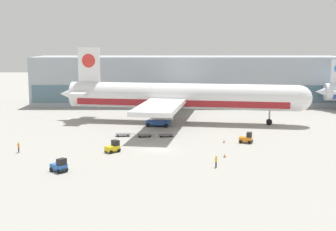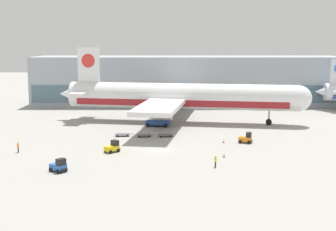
{
  "view_description": "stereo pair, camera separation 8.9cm",
  "coord_description": "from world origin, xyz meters",
  "px_view_note": "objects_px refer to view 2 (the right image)",
  "views": [
    {
      "loc": [
        1.77,
        -78.48,
        18.52
      ],
      "look_at": [
        1.46,
        12.32,
        4.0
      ],
      "focal_mm": 50.0,
      "sensor_mm": 36.0,
      "label": 1
    },
    {
      "loc": [
        1.86,
        -78.48,
        18.52
      ],
      "look_at": [
        1.46,
        12.32,
        4.0
      ],
      "focal_mm": 50.0,
      "sensor_mm": 36.0,
      "label": 2
    }
  ],
  "objects_px": {
    "baggage_tug_foreground": "(61,166)",
    "traffic_cone_near": "(226,155)",
    "airplane_main": "(180,97)",
    "baggage_dolly_third": "(167,135)",
    "scissor_lift_loader": "(160,117)",
    "baggage_dolly_lead": "(125,134)",
    "baggage_tug_far": "(248,138)",
    "baggage_tug_mid": "(115,147)",
    "ground_crew_far": "(20,146)",
    "ground_crew_near": "(218,160)",
    "traffic_cone_far": "(226,141)",
    "baggage_dolly_second": "(146,135)"
  },
  "relations": [
    {
      "from": "ground_crew_far",
      "to": "traffic_cone_near",
      "type": "xyz_separation_m",
      "value": [
        34.19,
        -3.21,
        -0.75
      ]
    },
    {
      "from": "scissor_lift_loader",
      "to": "baggage_tug_far",
      "type": "distance_m",
      "value": 23.84
    },
    {
      "from": "baggage_tug_mid",
      "to": "ground_crew_far",
      "type": "relative_size",
      "value": 1.55
    },
    {
      "from": "scissor_lift_loader",
      "to": "baggage_dolly_second",
      "type": "height_order",
      "value": "scissor_lift_loader"
    },
    {
      "from": "baggage_dolly_second",
      "to": "baggage_tug_foreground",
      "type": "bearing_deg",
      "value": -120.37
    },
    {
      "from": "airplane_main",
      "to": "traffic_cone_near",
      "type": "height_order",
      "value": "airplane_main"
    },
    {
      "from": "baggage_tug_mid",
      "to": "baggage_dolly_second",
      "type": "relative_size",
      "value": 0.73
    },
    {
      "from": "airplane_main",
      "to": "baggage_dolly_lead",
      "type": "distance_m",
      "value": 20.22
    },
    {
      "from": "airplane_main",
      "to": "traffic_cone_near",
      "type": "relative_size",
      "value": 92.71
    },
    {
      "from": "baggage_dolly_lead",
      "to": "traffic_cone_near",
      "type": "height_order",
      "value": "traffic_cone_near"
    },
    {
      "from": "traffic_cone_far",
      "to": "baggage_dolly_lead",
      "type": "bearing_deg",
      "value": 162.8
    },
    {
      "from": "baggage_tug_foreground",
      "to": "ground_crew_near",
      "type": "height_order",
      "value": "baggage_tug_foreground"
    },
    {
      "from": "baggage_tug_far",
      "to": "ground_crew_near",
      "type": "bearing_deg",
      "value": -96.31
    },
    {
      "from": "traffic_cone_near",
      "to": "baggage_dolly_third",
      "type": "bearing_deg",
      "value": 120.36
    },
    {
      "from": "baggage_tug_foreground",
      "to": "baggage_dolly_lead",
      "type": "height_order",
      "value": "baggage_tug_foreground"
    },
    {
      "from": "baggage_tug_foreground",
      "to": "ground_crew_far",
      "type": "relative_size",
      "value": 1.58
    },
    {
      "from": "baggage_tug_far",
      "to": "baggage_dolly_second",
      "type": "distance_m",
      "value": 19.75
    },
    {
      "from": "baggage_tug_foreground",
      "to": "baggage_tug_far",
      "type": "xyz_separation_m",
      "value": [
        29.96,
        19.16,
        0.0
      ]
    },
    {
      "from": "traffic_cone_far",
      "to": "ground_crew_far",
      "type": "bearing_deg",
      "value": -167.8
    },
    {
      "from": "baggage_tug_mid",
      "to": "baggage_dolly_lead",
      "type": "relative_size",
      "value": 0.73
    },
    {
      "from": "baggage_tug_mid",
      "to": "baggage_tug_far",
      "type": "xyz_separation_m",
      "value": [
        23.66,
        7.22,
        0.0
      ]
    },
    {
      "from": "baggage_tug_foreground",
      "to": "traffic_cone_near",
      "type": "bearing_deg",
      "value": 55.94
    },
    {
      "from": "airplane_main",
      "to": "baggage_dolly_third",
      "type": "relative_size",
      "value": 15.34
    },
    {
      "from": "baggage_dolly_third",
      "to": "ground_crew_far",
      "type": "distance_m",
      "value": 27.91
    },
    {
      "from": "baggage_tug_foreground",
      "to": "baggage_tug_mid",
      "type": "distance_m",
      "value": 13.5
    },
    {
      "from": "baggage_tug_mid",
      "to": "traffic_cone_far",
      "type": "bearing_deg",
      "value": -22.92
    },
    {
      "from": "scissor_lift_loader",
      "to": "traffic_cone_far",
      "type": "xyz_separation_m",
      "value": [
        12.47,
        -16.92,
        -1.8
      ]
    },
    {
      "from": "baggage_dolly_lead",
      "to": "scissor_lift_loader",
      "type": "bearing_deg",
      "value": 52.4
    },
    {
      "from": "scissor_lift_loader",
      "to": "baggage_dolly_lead",
      "type": "relative_size",
      "value": 1.49
    },
    {
      "from": "airplane_main",
      "to": "traffic_cone_far",
      "type": "relative_size",
      "value": 93.0
    },
    {
      "from": "ground_crew_near",
      "to": "traffic_cone_near",
      "type": "distance_m",
      "value": 6.43
    },
    {
      "from": "baggage_dolly_lead",
      "to": "traffic_cone_near",
      "type": "bearing_deg",
      "value": -49.36
    },
    {
      "from": "baggage_tug_far",
      "to": "traffic_cone_far",
      "type": "relative_size",
      "value": 4.42
    },
    {
      "from": "ground_crew_near",
      "to": "ground_crew_far",
      "type": "distance_m",
      "value": 33.5
    },
    {
      "from": "baggage_tug_mid",
      "to": "traffic_cone_far",
      "type": "xyz_separation_m",
      "value": [
        19.54,
        7.38,
        -0.57
      ]
    },
    {
      "from": "baggage_tug_mid",
      "to": "ground_crew_near",
      "type": "bearing_deg",
      "value": -73.91
    },
    {
      "from": "baggage_dolly_lead",
      "to": "ground_crew_far",
      "type": "relative_size",
      "value": 2.12
    },
    {
      "from": "airplane_main",
      "to": "baggage_tug_mid",
      "type": "bearing_deg",
      "value": -102.05
    },
    {
      "from": "baggage_tug_foreground",
      "to": "traffic_cone_near",
      "type": "xyz_separation_m",
      "value": [
        24.65,
        8.46,
        -0.57
      ]
    },
    {
      "from": "ground_crew_near",
      "to": "scissor_lift_loader",
      "type": "bearing_deg",
      "value": -178.92
    },
    {
      "from": "baggage_tug_mid",
      "to": "baggage_tug_far",
      "type": "distance_m",
      "value": 24.73
    },
    {
      "from": "ground_crew_near",
      "to": "traffic_cone_far",
      "type": "bearing_deg",
      "value": 155.06
    },
    {
      "from": "scissor_lift_loader",
      "to": "baggage_tug_far",
      "type": "xyz_separation_m",
      "value": [
        16.59,
        -17.08,
        -1.23
      ]
    },
    {
      "from": "baggage_tug_mid",
      "to": "traffic_cone_near",
      "type": "height_order",
      "value": "baggage_tug_mid"
    },
    {
      "from": "baggage_tug_mid",
      "to": "ground_crew_near",
      "type": "xyz_separation_m",
      "value": [
        16.34,
        -9.55,
        0.16
      ]
    },
    {
      "from": "airplane_main",
      "to": "ground_crew_near",
      "type": "relative_size",
      "value": 32.77
    },
    {
      "from": "baggage_dolly_third",
      "to": "traffic_cone_near",
      "type": "relative_size",
      "value": 6.04
    },
    {
      "from": "baggage_tug_foreground",
      "to": "baggage_tug_far",
      "type": "distance_m",
      "value": 35.56
    },
    {
      "from": "baggage_tug_foreground",
      "to": "baggage_tug_mid",
      "type": "bearing_deg",
      "value": 99.17
    },
    {
      "from": "baggage_tug_foreground",
      "to": "baggage_tug_far",
      "type": "bearing_deg",
      "value": 69.61
    }
  ]
}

